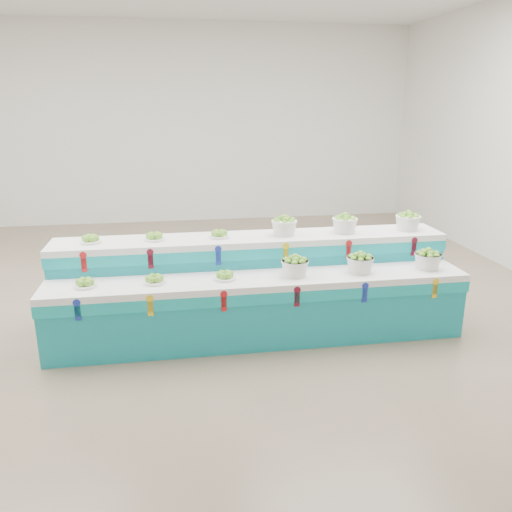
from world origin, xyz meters
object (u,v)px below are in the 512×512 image
basket_upper_right (408,221)px  display_stand (256,287)px  basket_lower_left (295,266)px  plate_upper_mid (154,236)px

basket_upper_right → display_stand: bearing=-171.7°
basket_lower_left → plate_upper_mid: 1.56m
display_stand → basket_upper_right: basket_upper_right is taller
display_stand → basket_lower_left: 0.56m
display_stand → plate_upper_mid: 1.24m
plate_upper_mid → basket_upper_right: bearing=-0.2°
basket_lower_left → basket_upper_right: (1.48, 0.54, 0.30)m
display_stand → basket_lower_left: bearing=-36.7°
display_stand → basket_upper_right: (1.85, 0.27, 0.62)m
display_stand → basket_lower_left: display_stand is taller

